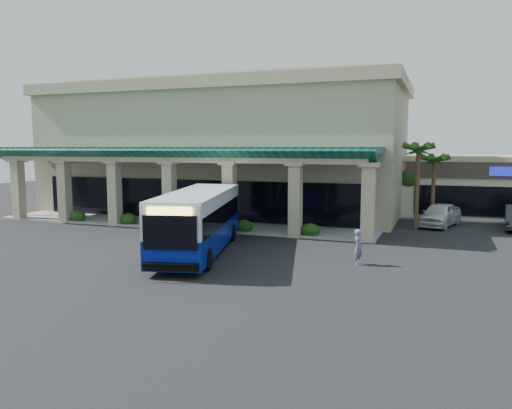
% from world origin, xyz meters
% --- Properties ---
extents(ground, '(110.00, 110.00, 0.00)m').
position_xyz_m(ground, '(0.00, 0.00, 0.00)').
color(ground, black).
extents(main_building, '(30.80, 14.80, 11.35)m').
position_xyz_m(main_building, '(-8.00, 16.00, 5.67)').
color(main_building, tan).
rests_on(main_building, ground).
extents(arcade, '(30.00, 6.20, 5.70)m').
position_xyz_m(arcade, '(-8.00, 6.80, 2.85)').
color(arcade, '#0A4134').
rests_on(arcade, ground).
extents(palm_0, '(2.40, 2.40, 6.60)m').
position_xyz_m(palm_0, '(8.50, 11.00, 3.30)').
color(palm_0, '#204913').
rests_on(palm_0, ground).
extents(palm_1, '(2.40, 2.40, 5.80)m').
position_xyz_m(palm_1, '(9.50, 14.00, 2.90)').
color(palm_1, '#204913').
rests_on(palm_1, ground).
extents(palm_2, '(2.40, 2.40, 6.20)m').
position_xyz_m(palm_2, '(-22.50, 6.50, 3.10)').
color(palm_2, '#204913').
rests_on(palm_2, ground).
extents(broadleaf_tree, '(2.60, 2.60, 4.81)m').
position_xyz_m(broadleaf_tree, '(7.50, 19.00, 2.41)').
color(broadleaf_tree, '#16390D').
rests_on(broadleaf_tree, ground).
extents(transit_bus, '(5.60, 12.16, 3.31)m').
position_xyz_m(transit_bus, '(-2.09, -1.00, 1.65)').
color(transit_bus, '#08198D').
rests_on(transit_bus, ground).
extents(pedestrian, '(0.57, 0.72, 1.72)m').
position_xyz_m(pedestrian, '(6.41, -0.85, 0.86)').
color(pedestrian, slate).
rests_on(pedestrian, ground).
extents(car_silver, '(3.38, 5.36, 1.70)m').
position_xyz_m(car_silver, '(10.01, 12.99, 0.85)').
color(car_silver, silver).
rests_on(car_silver, ground).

